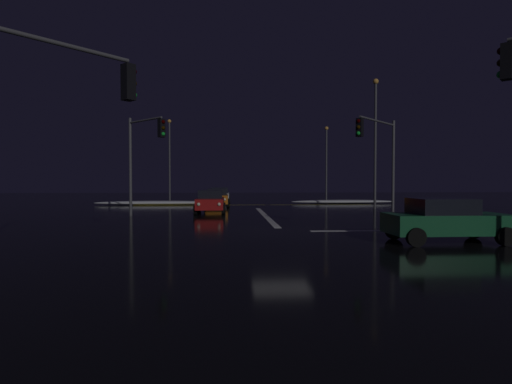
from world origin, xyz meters
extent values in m
cube|color=black|center=(0.00, 0.00, -0.05)|extent=(120.00, 120.00, 0.10)
cube|color=white|center=(0.00, 8.09, 0.00)|extent=(0.35, 13.84, 0.01)
cube|color=yellow|center=(0.00, 19.69, 0.00)|extent=(22.00, 0.15, 0.01)
cube|color=white|center=(8.19, 0.00, 0.00)|extent=(13.84, 0.40, 0.01)
ellipsoid|color=white|center=(-8.89, 20.30, 0.19)|extent=(11.64, 1.50, 0.37)
ellipsoid|color=white|center=(8.89, 21.49, 0.18)|extent=(10.31, 1.50, 0.36)
cube|color=maroon|center=(-3.57, 10.43, 0.67)|extent=(1.80, 4.20, 0.70)
cube|color=black|center=(-3.57, 10.63, 1.29)|extent=(1.60, 2.00, 0.55)
cylinder|color=black|center=(-2.67, 8.88, 0.32)|extent=(0.22, 0.64, 0.64)
cylinder|color=black|center=(-4.47, 8.88, 0.32)|extent=(0.22, 0.64, 0.64)
cylinder|color=black|center=(-2.67, 11.98, 0.32)|extent=(0.22, 0.64, 0.64)
cylinder|color=black|center=(-4.47, 11.98, 0.32)|extent=(0.22, 0.64, 0.64)
sphere|color=#F9EFC6|center=(-2.92, 8.31, 0.72)|extent=(0.22, 0.22, 0.22)
sphere|color=#F9EFC6|center=(-4.22, 8.31, 0.72)|extent=(0.22, 0.22, 0.22)
cube|color=#C66014|center=(-3.31, 17.18, 0.67)|extent=(1.80, 4.20, 0.70)
cube|color=black|center=(-3.31, 17.38, 1.29)|extent=(1.60, 2.00, 0.55)
cylinder|color=black|center=(-2.41, 15.63, 0.32)|extent=(0.22, 0.64, 0.64)
cylinder|color=black|center=(-4.21, 15.63, 0.32)|extent=(0.22, 0.64, 0.64)
cylinder|color=black|center=(-2.41, 18.73, 0.32)|extent=(0.22, 0.64, 0.64)
cylinder|color=black|center=(-4.21, 18.73, 0.32)|extent=(0.22, 0.64, 0.64)
sphere|color=#F9EFC6|center=(-2.66, 15.06, 0.72)|extent=(0.22, 0.22, 0.22)
sphere|color=#F9EFC6|center=(-3.96, 15.06, 0.72)|extent=(0.22, 0.22, 0.22)
cube|color=#B7B7BC|center=(-3.23, 22.82, 0.67)|extent=(1.80, 4.20, 0.70)
cube|color=black|center=(-3.23, 23.02, 1.29)|extent=(1.60, 2.00, 0.55)
cylinder|color=black|center=(-2.33, 21.27, 0.32)|extent=(0.22, 0.64, 0.64)
cylinder|color=black|center=(-4.13, 21.27, 0.32)|extent=(0.22, 0.64, 0.64)
cylinder|color=black|center=(-2.33, 24.37, 0.32)|extent=(0.22, 0.64, 0.64)
cylinder|color=black|center=(-4.13, 24.37, 0.32)|extent=(0.22, 0.64, 0.64)
sphere|color=#F9EFC6|center=(-2.58, 20.70, 0.72)|extent=(0.22, 0.22, 0.22)
sphere|color=#F9EFC6|center=(-3.88, 20.70, 0.72)|extent=(0.22, 0.22, 0.22)
cube|color=#14512D|center=(5.49, -3.46, 0.67)|extent=(4.20, 1.80, 0.70)
cube|color=black|center=(5.29, -3.46, 1.29)|extent=(2.00, 1.60, 0.55)
cylinder|color=black|center=(7.04, -2.56, 0.32)|extent=(0.64, 0.22, 0.64)
cylinder|color=black|center=(7.04, -4.36, 0.32)|extent=(0.64, 0.22, 0.64)
cylinder|color=black|center=(3.94, -2.56, 0.32)|extent=(0.64, 0.22, 0.64)
cylinder|color=black|center=(3.94, -4.36, 0.32)|extent=(0.64, 0.22, 0.64)
sphere|color=#F9EFC6|center=(7.61, -2.81, 0.72)|extent=(0.22, 0.22, 0.22)
cylinder|color=#4C4C51|center=(-6.85, -6.85, 5.70)|extent=(3.37, 3.37, 0.12)
cube|color=black|center=(-5.20, -5.20, 5.08)|extent=(0.46, 0.46, 1.05)
sphere|color=black|center=(-5.09, -5.09, 5.42)|extent=(0.22, 0.22, 0.22)
sphere|color=black|center=(-5.09, -5.09, 5.08)|extent=(0.22, 0.22, 0.22)
sphere|color=green|center=(-5.09, -5.09, 4.73)|extent=(0.22, 0.22, 0.22)
cylinder|color=#4C4C51|center=(8.49, 8.49, 3.08)|extent=(0.18, 0.18, 6.16)
cylinder|color=#4C4C51|center=(6.80, 6.80, 5.86)|extent=(3.46, 3.46, 0.12)
cube|color=black|center=(5.11, 5.11, 5.23)|extent=(0.46, 0.46, 1.05)
sphere|color=black|center=(5.00, 5.00, 5.58)|extent=(0.22, 0.22, 0.22)
sphere|color=black|center=(5.00, 5.00, 5.23)|extent=(0.22, 0.22, 0.22)
sphere|color=green|center=(5.00, 5.00, 4.89)|extent=(0.22, 0.22, 0.22)
cylinder|color=#4C4C51|center=(-8.49, 8.49, 3.08)|extent=(0.18, 0.18, 6.16)
cylinder|color=#4C4C51|center=(-7.32, 7.32, 5.86)|extent=(2.42, 2.42, 0.12)
cube|color=black|center=(-6.15, 6.15, 5.23)|extent=(0.46, 0.46, 1.05)
sphere|color=black|center=(-6.04, 6.04, 5.58)|extent=(0.22, 0.22, 0.22)
sphere|color=black|center=(-6.04, 6.04, 5.23)|extent=(0.22, 0.22, 0.22)
sphere|color=green|center=(-6.04, 6.04, 4.89)|extent=(0.22, 0.22, 0.22)
cube|color=black|center=(5.89, -5.89, 5.69)|extent=(0.46, 0.46, 1.05)
sphere|color=black|center=(5.78, -5.78, 6.03)|extent=(0.22, 0.22, 0.22)
sphere|color=black|center=(5.78, -5.78, 5.69)|extent=(0.22, 0.22, 0.22)
sphere|color=green|center=(5.78, -5.78, 5.34)|extent=(0.22, 0.22, 0.22)
cylinder|color=#424247|center=(9.19, 13.69, 4.91)|extent=(0.20, 0.20, 9.82)
sphere|color=#F9AD47|center=(9.19, 13.69, 10.00)|extent=(0.44, 0.44, 0.44)
cylinder|color=#424247|center=(9.19, 29.69, 4.14)|extent=(0.20, 0.20, 8.27)
sphere|color=#F9AD47|center=(9.19, 29.69, 8.45)|extent=(0.44, 0.44, 0.44)
cylinder|color=#424247|center=(-9.19, 29.69, 4.46)|extent=(0.20, 0.20, 8.93)
sphere|color=#F9AD47|center=(-9.19, 29.69, 9.11)|extent=(0.44, 0.44, 0.44)
camera|label=1|loc=(-2.23, -17.25, 2.18)|focal=28.15mm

